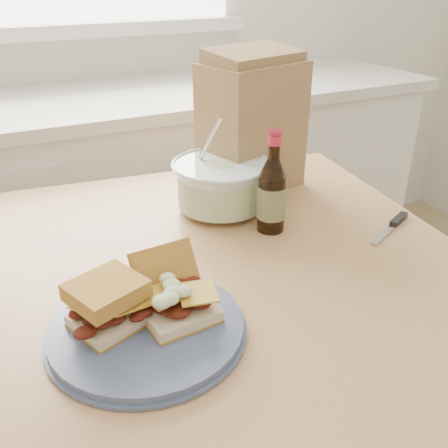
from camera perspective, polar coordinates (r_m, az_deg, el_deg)
name	(u,v)px	position (r m, az deg, el deg)	size (l,w,h in m)	color
cabinet_run	(118,216)	(1.98, -12.03, 0.95)	(2.50, 0.64, 0.94)	white
dining_table	(219,311)	(1.05, -0.63, -9.91)	(1.11, 1.11, 0.83)	tan
plate	(147,328)	(0.81, -8.80, -11.69)	(0.30, 0.30, 0.02)	#475474
sandwich_left	(108,303)	(0.79, -13.10, -8.82)	(0.13, 0.12, 0.08)	beige
sandwich_right	(174,293)	(0.81, -5.75, -7.81)	(0.12, 0.16, 0.09)	beige
coleslaw_bowl	(221,187)	(1.16, -0.33, 4.31)	(0.23, 0.23, 0.23)	white
beer_bottle	(272,194)	(1.06, 5.49, 3.41)	(0.06, 0.06, 0.22)	black
knife	(395,223)	(1.17, 18.96, 0.13)	(0.16, 0.09, 0.01)	silver
paper_bag	(252,128)	(1.25, 3.23, 10.89)	(0.24, 0.16, 0.31)	#966D49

